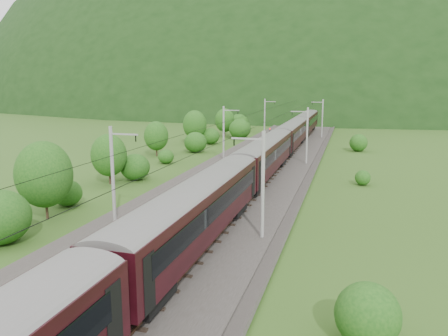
# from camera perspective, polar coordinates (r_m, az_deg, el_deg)

# --- Properties ---
(ground) EXTENTS (600.00, 600.00, 0.00)m
(ground) POSITION_cam_1_polar(r_m,az_deg,el_deg) (35.07, -5.13, -8.45)
(ground) COLOR #32531A
(ground) RESTS_ON ground
(railbed) EXTENTS (14.00, 220.00, 0.30)m
(railbed) POSITION_cam_1_polar(r_m,az_deg,el_deg) (44.06, -0.38, -4.12)
(railbed) COLOR #38332D
(railbed) RESTS_ON ground
(track_left) EXTENTS (2.40, 220.00, 0.27)m
(track_left) POSITION_cam_1_polar(r_m,az_deg,el_deg) (44.73, -3.33, -3.62)
(track_left) COLOR brown
(track_left) RESTS_ON railbed
(track_right) EXTENTS (2.40, 220.00, 0.27)m
(track_right) POSITION_cam_1_polar(r_m,az_deg,el_deg) (43.39, 2.66, -4.07)
(track_right) COLOR brown
(track_right) RESTS_ON railbed
(catenary_left) EXTENTS (2.54, 192.28, 8.00)m
(catenary_left) POSITION_cam_1_polar(r_m,az_deg,el_deg) (65.75, 0.01, 4.78)
(catenary_left) COLOR gray
(catenary_left) RESTS_ON railbed
(catenary_right) EXTENTS (2.54, 192.28, 8.00)m
(catenary_right) POSITION_cam_1_polar(r_m,az_deg,el_deg) (63.43, 10.72, 4.36)
(catenary_right) COLOR gray
(catenary_right) RESTS_ON railbed
(overhead_wires) EXTENTS (4.83, 198.00, 0.03)m
(overhead_wires) POSITION_cam_1_polar(r_m,az_deg,el_deg) (42.77, -0.39, 4.90)
(overhead_wires) COLOR black
(overhead_wires) RESTS_ON ground
(mountain_main) EXTENTS (504.00, 360.00, 244.00)m
(mountain_main) POSITION_cam_1_polar(r_m,az_deg,el_deg) (291.22, 14.05, 8.43)
(mountain_main) COLOR black
(mountain_main) RESTS_ON ground
(mountain_ridge) EXTENTS (336.00, 280.00, 132.00)m
(mountain_ridge) POSITION_cam_1_polar(r_m,az_deg,el_deg) (356.37, -5.54, 9.12)
(mountain_ridge) COLOR black
(mountain_ridge) RESTS_ON ground
(train) EXTENTS (3.21, 176.82, 5.59)m
(train) POSITION_cam_1_polar(r_m,az_deg,el_deg) (52.36, 5.31, 2.30)
(train) COLOR black
(train) RESTS_ON ground
(hazard_post_near) EXTENTS (0.14, 0.14, 1.35)m
(hazard_post_near) POSITION_cam_1_polar(r_m,az_deg,el_deg) (80.37, 7.02, 3.31)
(hazard_post_near) COLOR red
(hazard_post_near) RESTS_ON railbed
(hazard_post_far) EXTENTS (0.16, 0.16, 1.53)m
(hazard_post_far) POSITION_cam_1_polar(r_m,az_deg,el_deg) (59.21, 4.19, 0.69)
(hazard_post_far) COLOR red
(hazard_post_far) RESTS_ON railbed
(signal) EXTENTS (0.26, 0.26, 2.31)m
(signal) POSITION_cam_1_polar(r_m,az_deg,el_deg) (89.91, 6.01, 4.59)
(signal) COLOR black
(signal) RESTS_ON railbed
(vegetation_left) EXTENTS (12.52, 145.48, 6.88)m
(vegetation_left) POSITION_cam_1_polar(r_m,az_deg,el_deg) (57.86, -10.90, 1.95)
(vegetation_left) COLOR #194A13
(vegetation_left) RESTS_ON ground
(vegetation_right) EXTENTS (6.54, 88.66, 2.73)m
(vegetation_right) POSITION_cam_1_polar(r_m,az_deg,el_deg) (40.87, 16.60, -4.21)
(vegetation_right) COLOR #194A13
(vegetation_right) RESTS_ON ground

